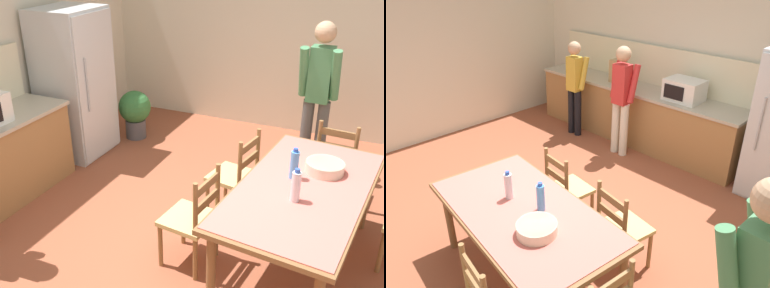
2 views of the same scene
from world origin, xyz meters
TOP-DOWN VIEW (x-y plane):
  - ground_plane at (0.00, 0.00)m, footprint 8.32×8.32m
  - wall_right at (3.26, 0.00)m, footprint 0.12×5.20m
  - refrigerator at (1.39, 2.19)m, footprint 0.77×0.73m
  - dining_table at (0.31, -0.85)m, footprint 1.96×1.16m
  - bottle_near_centre at (0.07, -0.83)m, footprint 0.07×0.07m
  - bottle_off_centre at (0.41, -0.74)m, footprint 0.07×0.07m
  - serving_bowl at (0.62, -0.96)m, footprint 0.32×0.32m
  - chair_side_far_left at (-0.03, -0.04)m, footprint 0.47×0.45m
  - chair_head_end at (1.52, -0.98)m, footprint 0.44×0.46m
  - chair_side_far_right at (0.80, -0.12)m, footprint 0.48×0.47m
  - person_by_table at (2.08, -0.63)m, footprint 0.31×0.45m
  - potted_plant at (2.06, 1.76)m, footprint 0.44×0.44m

SIDE VIEW (x-z plane):
  - ground_plane at x=0.00m, z-range 0.00..0.00m
  - potted_plant at x=2.06m, z-range 0.05..0.72m
  - chair_side_far_left at x=-0.03m, z-range -0.01..0.90m
  - chair_head_end at x=1.52m, z-range -0.01..0.90m
  - chair_side_far_right at x=0.80m, z-range -0.01..0.90m
  - dining_table at x=0.31m, z-range 0.30..1.07m
  - serving_bowl at x=0.62m, z-range 0.77..0.86m
  - bottle_near_centre at x=0.07m, z-range 0.76..1.03m
  - bottle_off_centre at x=0.41m, z-range 0.76..1.03m
  - refrigerator at x=1.39m, z-range 0.00..1.82m
  - person_by_table at x=2.08m, z-range 0.11..1.87m
  - wall_right at x=3.26m, z-range 0.00..2.90m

